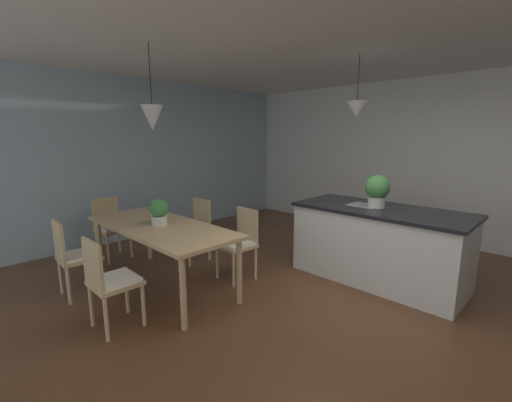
# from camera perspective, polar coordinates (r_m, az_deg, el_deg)

# --- Properties ---
(ground_plane) EXTENTS (10.00, 8.40, 0.04)m
(ground_plane) POSITION_cam_1_polar(r_m,az_deg,el_deg) (3.59, 15.49, -18.95)
(ground_plane) COLOR brown
(ceiling_slab) EXTENTS (10.00, 8.40, 0.12)m
(ceiling_slab) POSITION_cam_1_polar(r_m,az_deg,el_deg) (3.29, 18.27, 28.41)
(ceiling_slab) COLOR white
(wall_back_kitchen) EXTENTS (10.00, 0.12, 2.70)m
(wall_back_kitchen) POSITION_cam_1_polar(r_m,az_deg,el_deg) (6.22, 30.97, 5.72)
(wall_back_kitchen) COLOR white
(wall_back_kitchen) RESTS_ON ground_plane
(window_wall_left_glazing) EXTENTS (0.06, 8.40, 2.70)m
(window_wall_left_glazing) POSITION_cam_1_polar(r_m,az_deg,el_deg) (6.17, -19.03, 6.65)
(window_wall_left_glazing) COLOR #9EB7C6
(window_wall_left_glazing) RESTS_ON ground_plane
(dining_table) EXTENTS (2.06, 0.85, 0.75)m
(dining_table) POSITION_cam_1_polar(r_m,az_deg,el_deg) (4.03, -15.88, -4.86)
(dining_table) COLOR tan
(dining_table) RESTS_ON ground_plane
(chair_far_left) EXTENTS (0.40, 0.40, 0.87)m
(chair_far_left) POSITION_cam_1_polar(r_m,az_deg,el_deg) (4.87, -10.37, -4.41)
(chair_far_left) COLOR tan
(chair_far_left) RESTS_ON ground_plane
(chair_near_left) EXTENTS (0.42, 0.42, 0.87)m
(chair_near_left) POSITION_cam_1_polar(r_m,az_deg,el_deg) (4.20, -28.52, -8.04)
(chair_near_left) COLOR tan
(chair_near_left) RESTS_ON ground_plane
(chair_near_right) EXTENTS (0.40, 0.40, 0.87)m
(chair_near_right) POSITION_cam_1_polar(r_m,az_deg,el_deg) (3.37, -23.63, -12.17)
(chair_near_right) COLOR tan
(chair_near_right) RESTS_ON ground_plane
(chair_far_right) EXTENTS (0.43, 0.43, 0.87)m
(chair_far_right) POSITION_cam_1_polar(r_m,az_deg,el_deg) (4.17, -2.87, -6.84)
(chair_far_right) COLOR tan
(chair_far_right) RESTS_ON ground_plane
(chair_window_end) EXTENTS (0.43, 0.43, 0.87)m
(chair_window_end) POSITION_cam_1_polar(r_m,az_deg,el_deg) (5.30, -23.42, -3.87)
(chair_window_end) COLOR tan
(chair_window_end) RESTS_ON ground_plane
(kitchen_island) EXTENTS (2.00, 0.93, 0.91)m
(kitchen_island) POSITION_cam_1_polar(r_m,az_deg,el_deg) (4.39, 20.11, -6.76)
(kitchen_island) COLOR silver
(kitchen_island) RESTS_ON ground_plane
(pendant_over_table) EXTENTS (0.23, 0.23, 0.90)m
(pendant_over_table) POSITION_cam_1_polar(r_m,az_deg,el_deg) (3.84, -17.19, 13.33)
(pendant_over_table) COLOR black
(pendant_over_island_main) EXTENTS (0.26, 0.26, 0.73)m
(pendant_over_island_main) POSITION_cam_1_polar(r_m,az_deg,el_deg) (4.38, 16.76, 14.70)
(pendant_over_island_main) COLOR black
(potted_plant_on_island) EXTENTS (0.29, 0.29, 0.40)m
(potted_plant_on_island) POSITION_cam_1_polar(r_m,az_deg,el_deg) (4.27, 19.91, 1.84)
(potted_plant_on_island) COLOR beige
(potted_plant_on_island) RESTS_ON kitchen_island
(potted_plant_on_table) EXTENTS (0.21, 0.21, 0.30)m
(potted_plant_on_table) POSITION_cam_1_polar(r_m,az_deg,el_deg) (3.97, -16.14, -1.69)
(potted_plant_on_table) COLOR beige
(potted_plant_on_table) RESTS_ON dining_table
(vase_on_dining_table) EXTENTS (0.08, 0.08, 0.18)m
(vase_on_dining_table) POSITION_cam_1_polar(r_m,az_deg,el_deg) (4.12, -16.84, -2.33)
(vase_on_dining_table) COLOR silver
(vase_on_dining_table) RESTS_ON dining_table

